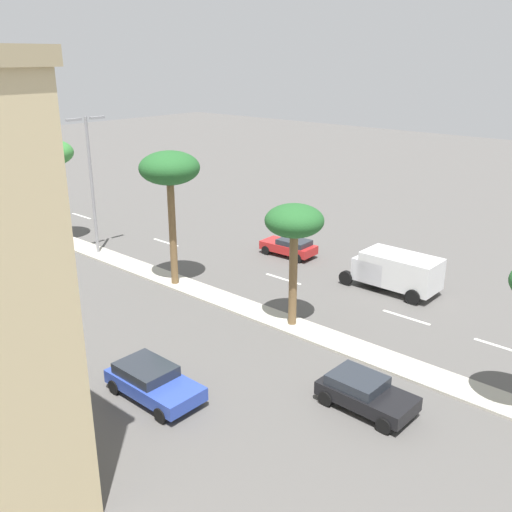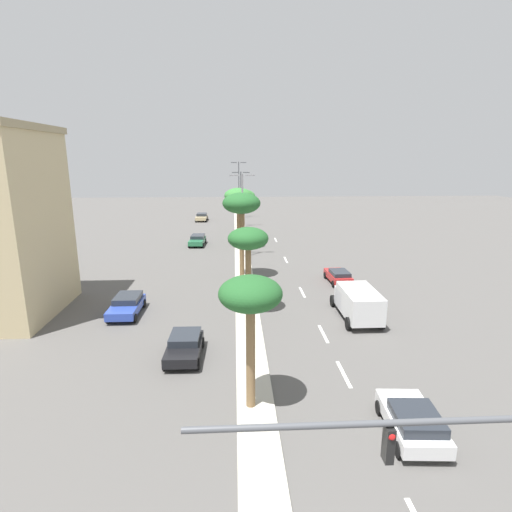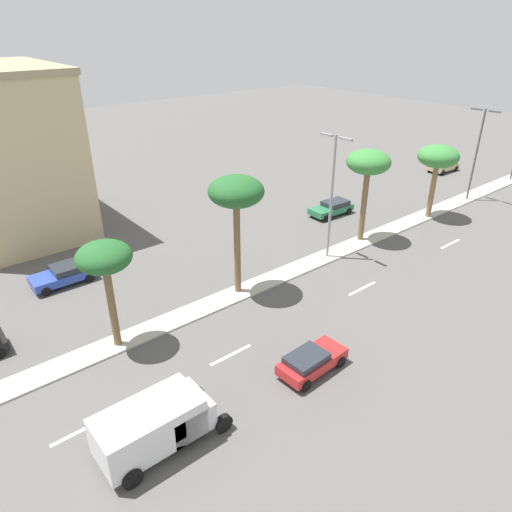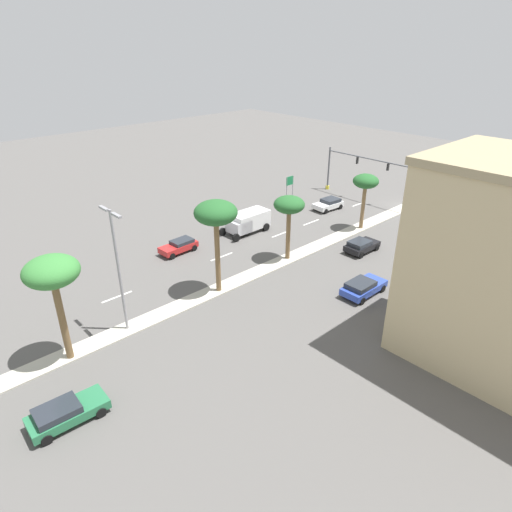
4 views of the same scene
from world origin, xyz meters
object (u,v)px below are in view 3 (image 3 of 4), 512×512
at_px(sedan_green_front, 332,208).
at_px(sedan_red_trailing, 311,361).
at_px(sedan_blue_right, 65,274).
at_px(palm_tree_trailing, 438,158).
at_px(palm_tree_center, 368,164).
at_px(commercial_building, 7,153).
at_px(street_lamp_rear, 478,147).
at_px(palm_tree_outboard, 236,194).
at_px(street_lamp_inboard, 332,188).
at_px(sedan_tan_rear, 444,165).
at_px(box_truck, 158,423).
at_px(palm_tree_rear, 104,260).

relative_size(sedan_green_front, sedan_red_trailing, 1.11).
relative_size(sedan_green_front, sedan_blue_right, 1.03).
bearing_deg(palm_tree_trailing, palm_tree_center, -94.81).
bearing_deg(sedan_red_trailing, sedan_green_front, 129.65).
xyz_separation_m(sedan_green_front, sedan_blue_right, (-3.17, -24.55, 0.01)).
bearing_deg(commercial_building, street_lamp_rear, 60.52).
bearing_deg(palm_tree_outboard, street_lamp_inboard, 88.24).
distance_m(street_lamp_inboard, sedan_blue_right, 20.35).
height_order(palm_tree_outboard, street_lamp_rear, street_lamp_rear).
height_order(palm_tree_center, sedan_tan_rear, palm_tree_center).
height_order(palm_tree_outboard, street_lamp_inboard, street_lamp_inboard).
bearing_deg(palm_tree_center, street_lamp_rear, 87.93).
distance_m(commercial_building, box_truck, 29.88).
bearing_deg(sedan_blue_right, commercial_building, 177.33).
xyz_separation_m(palm_tree_outboard, street_lamp_rear, (0.45, 29.80, -1.65)).
height_order(commercial_building, sedan_tan_rear, commercial_building).
bearing_deg(street_lamp_rear, box_truck, -79.14).
bearing_deg(commercial_building, sedan_red_trailing, 11.73).
relative_size(commercial_building, sedan_tan_rear, 3.37).
distance_m(commercial_building, sedan_tan_rear, 48.05).
xyz_separation_m(palm_tree_outboard, palm_tree_trailing, (0.61, 22.32, -1.38)).
bearing_deg(street_lamp_inboard, palm_tree_trailing, 88.55).
xyz_separation_m(palm_tree_outboard, street_lamp_inboard, (0.27, 8.69, -1.41)).
xyz_separation_m(street_lamp_rear, box_truck, (7.75, -40.41, -4.21)).
xyz_separation_m(palm_tree_trailing, street_lamp_inboard, (-0.35, -13.63, -0.03)).
xyz_separation_m(palm_tree_outboard, palm_tree_center, (-0.15, 13.28, -0.52)).
distance_m(palm_tree_center, street_lamp_rear, 16.57).
relative_size(palm_tree_outboard, sedan_red_trailing, 2.03).
bearing_deg(palm_tree_rear, palm_tree_outboard, 91.92).
height_order(palm_tree_trailing, street_lamp_rear, street_lamp_rear).
distance_m(commercial_building, street_lamp_rear, 43.70).
bearing_deg(sedan_green_front, sedan_tan_rear, 92.84).
xyz_separation_m(street_lamp_inboard, sedan_red_trailing, (8.75, -10.67, -5.04)).
bearing_deg(palm_tree_center, palm_tree_trailing, 85.19).
bearing_deg(sedan_blue_right, sedan_tan_rear, 87.38).
relative_size(sedan_green_front, sedan_tan_rear, 1.07).
height_order(palm_tree_center, box_truck, palm_tree_center).
relative_size(palm_tree_trailing, sedan_green_front, 1.52).
height_order(street_lamp_inboard, sedan_green_front, street_lamp_inboard).
distance_m(palm_tree_rear, box_truck, 9.12).
bearing_deg(palm_tree_outboard, box_truck, -52.31).
bearing_deg(street_lamp_inboard, palm_tree_center, 95.19).
relative_size(palm_tree_rear, palm_tree_center, 0.84).
xyz_separation_m(sedan_tan_rear, sedan_blue_right, (-2.11, -46.03, -0.01)).
bearing_deg(box_truck, commercial_building, 175.33).
xyz_separation_m(commercial_building, palm_tree_center, (20.90, 21.50, -0.28)).
xyz_separation_m(palm_tree_center, box_truck, (8.35, -23.89, -5.34)).
relative_size(palm_tree_rear, sedan_blue_right, 1.49).
relative_size(palm_tree_rear, box_truck, 1.12).
height_order(palm_tree_outboard, palm_tree_center, palm_tree_outboard).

